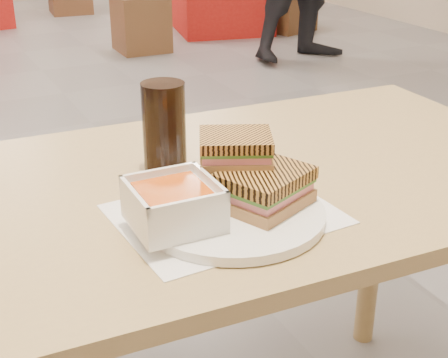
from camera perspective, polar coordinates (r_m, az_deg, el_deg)
name	(u,v)px	position (r m, az deg, el deg)	size (l,w,h in m)	color
main_table	(242,230)	(1.21, 1.58, -4.50)	(1.23, 0.75, 0.75)	#A3864F
tray_liner	(225,214)	(1.02, 0.08, -3.08)	(0.34, 0.27, 0.00)	white
plate	(233,214)	(1.00, 0.79, -3.07)	(0.28, 0.28, 0.02)	white
soup_bowl	(174,206)	(0.95, -4.42, -2.39)	(0.12, 0.12, 0.07)	white
panini_lower	(265,188)	(1.00, 3.58, -0.78)	(0.16, 0.15, 0.06)	#A27442
panini_upper	(236,149)	(1.02, 1.01, 2.59)	(0.14, 0.13, 0.05)	#A27442
cola_glass	(164,128)	(1.15, -5.24, 4.43)	(0.08, 0.08, 0.16)	black
bg_chair_1l	(141,23)	(5.31, -7.26, 13.32)	(0.39, 0.39, 0.43)	brown
bg_chair_1r	(287,5)	(6.07, 5.51, 14.89)	(0.50, 0.50, 0.45)	brown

